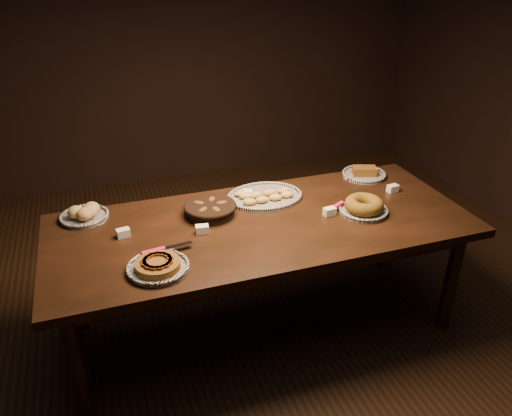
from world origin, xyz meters
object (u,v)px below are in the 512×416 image
object	(u,v)px
buffet_table	(262,233)
bundt_cake_plate	(364,206)
apple_tart_plate	(158,266)
madeleine_platter	(264,196)

from	to	relation	value
buffet_table	bundt_cake_plate	distance (m)	0.62
buffet_table	apple_tart_plate	size ratio (longest dim) A/B	6.72
buffet_table	madeleine_platter	world-z (taller)	madeleine_platter
apple_tart_plate	madeleine_platter	distance (m)	0.93
buffet_table	apple_tart_plate	world-z (taller)	apple_tart_plate
apple_tart_plate	madeleine_platter	size ratio (longest dim) A/B	0.76
apple_tart_plate	madeleine_platter	xyz separation A→B (m)	(0.75, 0.56, -0.00)
apple_tart_plate	bundt_cake_plate	xyz separation A→B (m)	(1.24, 0.20, 0.02)
bundt_cake_plate	madeleine_platter	bearing A→B (deg)	144.71
bundt_cake_plate	buffet_table	bearing A→B (deg)	173.16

